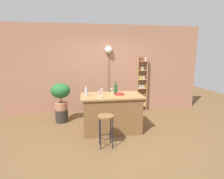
{
  "coord_description": "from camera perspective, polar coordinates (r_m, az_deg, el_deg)",
  "views": [
    {
      "loc": [
        -0.63,
        -3.88,
        1.86
      ],
      "look_at": [
        0.05,
        0.55,
        0.99
      ],
      "focal_mm": 28.78,
      "sensor_mm": 36.0,
      "label": 1
    }
  ],
  "objects": [
    {
      "name": "bottle_soda_blue",
      "position": [
        4.23,
        -8.23,
        -0.7
      ],
      "size": [
        0.06,
        0.06,
        0.29
      ],
      "color": "#B2B2B7",
      "rests_on": "kitchen_counter"
    },
    {
      "name": "back_wall",
      "position": [
        5.88,
        -2.57,
        6.46
      ],
      "size": [
        6.4,
        0.1,
        2.8
      ],
      "primitive_type": "cube",
      "color": "#9E6B51",
      "rests_on": "ground"
    },
    {
      "name": "plant_stool",
      "position": [
        5.3,
        -15.64,
        -7.99
      ],
      "size": [
        0.35,
        0.35,
        0.36
      ],
      "primitive_type": "cylinder",
      "color": "#2D2823",
      "rests_on": "ground"
    },
    {
      "name": "wine_glass_right",
      "position": [
        4.32,
        0.01,
        -0.2
      ],
      "size": [
        0.07,
        0.07,
        0.16
      ],
      "color": "silver",
      "rests_on": "kitchen_counter"
    },
    {
      "name": "ground",
      "position": [
        4.35,
        0.46,
        -14.37
      ],
      "size": [
        12.0,
        12.0,
        0.0
      ],
      "primitive_type": "plane",
      "color": "brown"
    },
    {
      "name": "pendant_globe_light",
      "position": [
        5.77,
        -1.12,
        12.31
      ],
      "size": [
        0.23,
        0.23,
        2.14
      ],
      "color": "black",
      "rests_on": "ground"
    },
    {
      "name": "kitchen_counter",
      "position": [
        4.46,
        -0.15,
        -7.4
      ],
      "size": [
        1.48,
        0.83,
        0.91
      ],
      "color": "brown",
      "rests_on": "ground"
    },
    {
      "name": "bar_stool",
      "position": [
        3.69,
        -2.02,
        -10.76
      ],
      "size": [
        0.33,
        0.33,
        0.67
      ],
      "color": "black",
      "rests_on": "ground"
    },
    {
      "name": "wine_glass_center",
      "position": [
        4.24,
        -3.25,
        -0.43
      ],
      "size": [
        0.07,
        0.07,
        0.16
      ],
      "color": "silver",
      "rests_on": "kitchen_counter"
    },
    {
      "name": "potted_plant",
      "position": [
        5.13,
        -16.01,
        -1.22
      ],
      "size": [
        0.52,
        0.47,
        0.75
      ],
      "color": "#A86B4C",
      "rests_on": "plant_stool"
    },
    {
      "name": "spice_shelf",
      "position": [
        6.07,
        9.47,
        1.94
      ],
      "size": [
        0.33,
        0.14,
        1.81
      ],
      "color": "#A87F51",
      "rests_on": "ground"
    },
    {
      "name": "cookbook",
      "position": [
        4.35,
        2.4,
        -1.48
      ],
      "size": [
        0.21,
        0.15,
        0.03
      ],
      "primitive_type": "cube",
      "rotation": [
        0.0,
        0.0,
        0.02
      ],
      "color": "maroon",
      "rests_on": "kitchen_counter"
    },
    {
      "name": "bottle_wine_red",
      "position": [
        4.47,
        1.18,
        0.13
      ],
      "size": [
        0.08,
        0.08,
        0.3
      ],
      "color": "#194C23",
      "rests_on": "kitchen_counter"
    },
    {
      "name": "wine_glass_left",
      "position": [
        3.97,
        -4.02,
        -1.24
      ],
      "size": [
        0.07,
        0.07,
        0.16
      ],
      "color": "silver",
      "rests_on": "kitchen_counter"
    }
  ]
}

